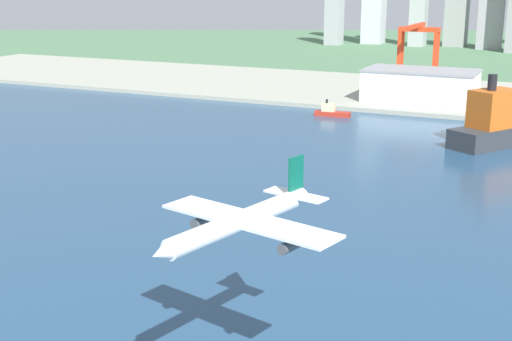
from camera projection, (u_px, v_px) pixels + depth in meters
The scene contains 8 objects.
ground_plane at pixel (375, 174), 269.07m from camera, with size 2400.00×2400.00×0.00m, color #4B7450.
water_bay at pixel (321, 221), 216.68m from camera, with size 840.00×360.00×0.15m, color navy.
industrial_pier at pixel (461, 97), 434.56m from camera, with size 840.00×140.00×2.50m, color #9CA090.
airplane_landing at pixel (242, 221), 115.87m from camera, with size 34.12×37.91×11.15m.
container_barge at pixel (501, 125), 313.23m from camera, with size 44.34×58.22×32.02m.
tugboat_small at pixel (331, 111), 379.58m from camera, with size 19.68×6.76×9.01m.
port_crane_red at pixel (418, 40), 466.95m from camera, with size 26.15×46.93×40.85m.
warehouse_main at pixel (420, 85), 409.88m from camera, with size 63.85×36.12×18.56m.
Camera 1 is at (68.93, 46.02, 72.32)m, focal length 49.49 mm.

